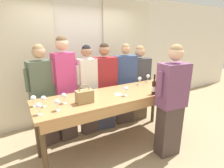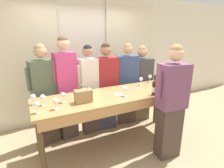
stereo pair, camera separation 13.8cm
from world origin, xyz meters
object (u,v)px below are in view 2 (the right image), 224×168
object	(u,v)px
wine_glass_center_left	(37,105)
guest_olive_jacket	(45,94)
tasting_bar	(115,100)
wine_glass_center_right	(33,97)
guest_beige_cap	(141,84)
guest_cream_sweater	(89,89)
wine_glass_center_mid	(63,95)
guest_navy_coat	(127,84)
host_pouring	(171,103)
wine_glass_front_left	(55,101)
wine_bottle	(154,88)
handbag	(83,96)
wine_glass_front_right	(141,79)
wine_glass_front_mid	(150,77)
guest_striped_shirt	(106,87)
guest_pink_top	(66,87)
wine_glass_back_left	(43,98)
wine_glass_back_mid	(125,89)

from	to	relation	value
wine_glass_center_left	guest_olive_jacket	bearing A→B (deg)	77.89
tasting_bar	wine_glass_center_right	distance (m)	1.23
guest_beige_cap	guest_cream_sweater	bearing A→B (deg)	180.00
tasting_bar	wine_glass_center_left	bearing A→B (deg)	-171.88
wine_glass_center_mid	guest_navy_coat	world-z (taller)	guest_navy_coat
tasting_bar	guest_navy_coat	size ratio (longest dim) A/B	1.47
host_pouring	wine_glass_front_left	bearing A→B (deg)	165.06
wine_bottle	handbag	world-z (taller)	wine_bottle
wine_glass_front_right	guest_beige_cap	world-z (taller)	guest_beige_cap
tasting_bar	wine_bottle	size ratio (longest dim) A/B	7.69
wine_glass_front_left	guest_cream_sweater	bearing A→B (deg)	47.58
wine_glass_front_mid	wine_glass_center_mid	size ratio (longest dim) A/B	1.00
guest_olive_jacket	host_pouring	xyz separation A→B (m)	(1.65, -1.25, -0.01)
host_pouring	wine_glass_center_mid	bearing A→B (deg)	156.93
wine_glass_front_mid	wine_glass_center_mid	distance (m)	1.83
wine_glass_front_left	wine_glass_center_left	bearing A→B (deg)	-177.40
handbag	guest_striped_shirt	distance (m)	1.04
guest_striped_shirt	guest_olive_jacket	bearing A→B (deg)	180.00
wine_glass_front_left	guest_pink_top	distance (m)	0.89
wine_glass_back_left	guest_olive_jacket	size ratio (longest dim) A/B	0.09
guest_striped_shirt	guest_beige_cap	bearing A→B (deg)	-0.00
guest_navy_coat	wine_glass_front_left	bearing A→B (deg)	-152.81
wine_glass_front_mid	wine_glass_back_mid	world-z (taller)	same
host_pouring	wine_glass_back_left	bearing A→B (deg)	159.49
wine_glass_center_right	wine_glass_back_mid	bearing A→B (deg)	-11.97
wine_glass_back_left	guest_beige_cap	xyz separation A→B (m)	(2.10, 0.60, -0.23)
wine_glass_center_left	wine_glass_back_left	world-z (taller)	same
tasting_bar	host_pouring	world-z (taller)	host_pouring
wine_bottle	wine_glass_back_mid	size ratio (longest dim) A/B	2.13
wine_glass_front_left	guest_pink_top	xyz separation A→B (m)	(0.32, 0.82, -0.07)
wine_glass_center_mid	guest_striped_shirt	size ratio (longest dim) A/B	0.09
wine_glass_front_left	wine_glass_center_right	distance (m)	0.39
wine_bottle	wine_glass_center_mid	world-z (taller)	wine_bottle
tasting_bar	wine_glass_center_mid	xyz separation A→B (m)	(-0.82, 0.04, 0.21)
wine_bottle	wine_glass_front_mid	size ratio (longest dim) A/B	2.13
wine_glass_front_mid	wine_glass_back_mid	xyz separation A→B (m)	(-0.87, -0.47, 0.00)
wine_glass_front_left	guest_cream_sweater	world-z (taller)	guest_cream_sweater
wine_glass_front_left	guest_cream_sweater	size ratio (longest dim) A/B	0.09
handbag	wine_glass_front_left	xyz separation A→B (m)	(-0.40, -0.08, 0.02)
wine_bottle	guest_olive_jacket	bearing A→B (deg)	148.14
wine_glass_center_right	host_pouring	size ratio (longest dim) A/B	0.09
wine_glass_center_right	guest_navy_coat	distance (m)	1.93
tasting_bar	wine_glass_back_left	world-z (taller)	wine_glass_back_left
tasting_bar	wine_glass_back_mid	xyz separation A→B (m)	(0.11, -0.14, 0.21)
wine_glass_center_left	wine_glass_front_left	bearing A→B (deg)	2.60
guest_cream_sweater	host_pouring	size ratio (longest dim) A/B	0.97
wine_glass_center_mid	guest_striped_shirt	world-z (taller)	guest_striped_shirt
tasting_bar	host_pouring	xyz separation A→B (m)	(0.65, -0.59, 0.04)
wine_glass_center_right	guest_striped_shirt	distance (m)	1.47
wine_glass_back_mid	host_pouring	distance (m)	0.72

